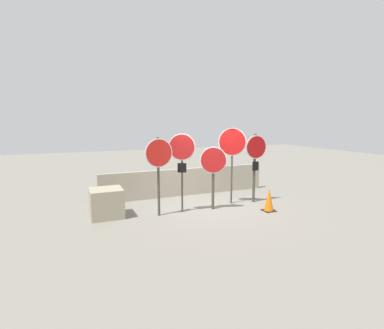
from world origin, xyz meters
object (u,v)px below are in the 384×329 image
Objects in this scene: stop_sign_1 at (182,154)px; storage_crate at (106,203)px; stop_sign_0 at (159,160)px; stop_sign_2 at (213,166)px; stop_sign_3 at (232,147)px; traffic_cone_0 at (269,200)px; stop_sign_4 at (255,156)px.

stop_sign_1 is 2.66× the size of storage_crate.
stop_sign_2 is at bearing -6.12° from stop_sign_0.
stop_sign_3 is at bearing 2.37° from stop_sign_0.
traffic_cone_0 is at bearing -2.22° from stop_sign_2.
stop_sign_4 is (2.72, 0.12, -0.21)m from stop_sign_1.
stop_sign_2 is at bearing 18.20° from stop_sign_1.
stop_sign_4 reaches higher than storage_crate.
stop_sign_2 is (1.01, -0.10, -0.43)m from stop_sign_1.
stop_sign_2 is at bearing 152.37° from traffic_cone_0.
stop_sign_2 is (1.75, -0.04, -0.27)m from stop_sign_0.
stop_sign_1 is at bearing -160.44° from stop_sign_2.
stop_sign_1 is 0.95× the size of stop_sign_3.
storage_crate is (-1.46, 0.51, -1.24)m from stop_sign_0.
stop_sign_4 is 2.56× the size of storage_crate.
stop_sign_0 is at bearing -19.32° from storage_crate.
stop_sign_2 is 1.11m from stop_sign_3.
stop_sign_0 is 1.98m from storage_crate.
traffic_cone_0 is at bearing 4.36° from stop_sign_1.
traffic_cone_0 is at bearing -99.08° from stop_sign_4.
stop_sign_1 is at bearing -11.52° from storage_crate.
storage_crate is at bearing 164.01° from traffic_cone_0.
stop_sign_3 is 0.91m from stop_sign_4.
stop_sign_2 is 2.04m from traffic_cone_0.
stop_sign_1 is at bearing 0.04° from stop_sign_0.
stop_sign_3 reaches higher than stop_sign_2.
storage_crate is (-2.20, 0.45, -1.40)m from stop_sign_1.
stop_sign_1 is at bearing 160.31° from traffic_cone_0.
stop_sign_3 is 4.37m from storage_crate.
stop_sign_0 is 3.47m from stop_sign_4.
stop_sign_2 is 3.39m from storage_crate.
stop_sign_2 is 2.18× the size of storage_crate.
traffic_cone_0 is (1.55, -0.81, -1.04)m from stop_sign_2.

